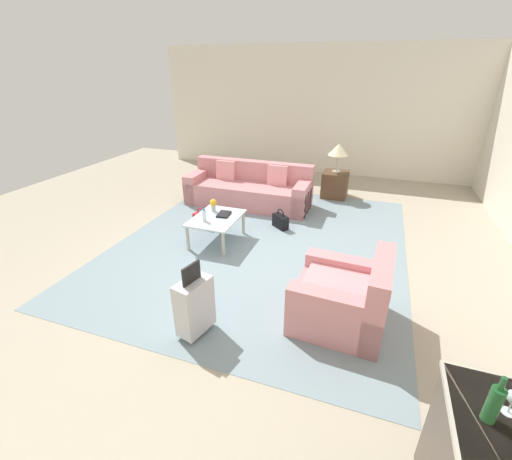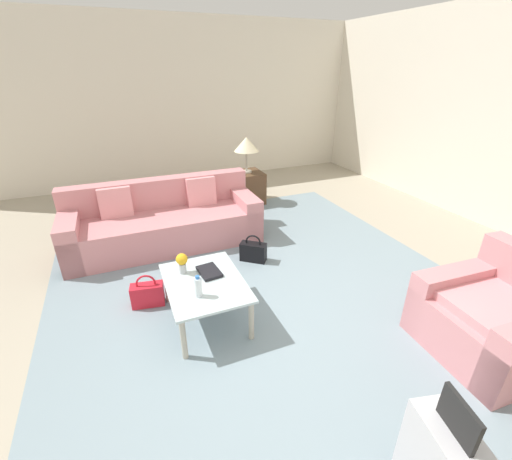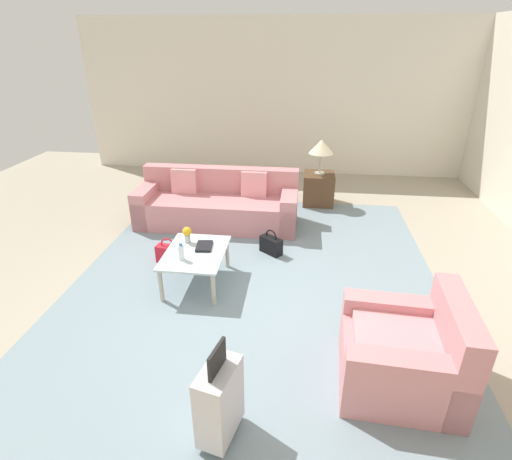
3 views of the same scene
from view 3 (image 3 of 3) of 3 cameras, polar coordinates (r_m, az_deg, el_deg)
The scene contains 14 objects.
ground_plane at distance 4.55m, azimuth -3.44°, elevation -10.68°, with size 12.00×12.00×0.00m, color #A89E89.
wall_left at distance 8.76m, azimuth 2.37°, elevation 18.24°, with size 0.12×8.00×3.10m, color silver.
area_rug at distance 5.01m, azimuth 0.03°, elevation -6.77°, with size 5.20×4.40×0.01m, color gray.
couch at distance 6.40m, azimuth -5.38°, elevation 3.61°, with size 0.89×2.49×0.84m.
armchair at distance 3.74m, azimuth 20.95°, elevation -16.44°, with size 1.00×1.01×0.85m.
coffee_table at distance 4.78m, azimuth -8.64°, elevation -3.68°, with size 0.92×0.70×0.43m.
water_bottle at distance 4.56m, azimuth -10.62°, elevation -3.16°, with size 0.06×0.06×0.20m.
coffee_table_book at distance 4.82m, azimuth -7.42°, elevation -2.30°, with size 0.26×0.18×0.03m, color black.
flower_vase at distance 4.92m, azimuth -9.81°, elevation -0.48°, with size 0.11×0.11×0.21m.
side_table at distance 7.22m, azimuth 8.90°, elevation 5.86°, with size 0.53×0.53×0.55m, color #513823.
table_lamp at distance 7.00m, azimuth 9.33°, elevation 11.61°, with size 0.42×0.42×0.60m.
suitcase_silver at distance 3.12m, azimuth -5.26°, elevation -23.10°, with size 0.44×0.31×0.85m.
handbag_black at distance 5.49m, azimuth 2.17°, elevation -2.14°, with size 0.31×0.34×0.36m.
handbag_red at distance 5.40m, azimuth -12.38°, elevation -3.31°, with size 0.19×0.34×0.36m.
Camera 3 is at (3.59, 0.71, 2.70)m, focal length 28.00 mm.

